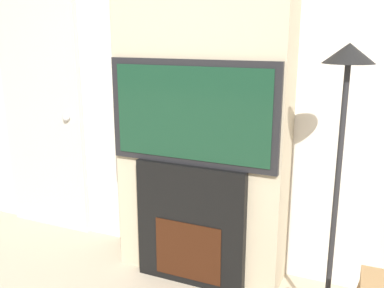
% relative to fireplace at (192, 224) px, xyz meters
% --- Properties ---
extents(wall_back, '(6.00, 0.06, 2.70)m').
position_rel_fireplace_xyz_m(wall_back, '(0.00, 0.37, 0.93)').
color(wall_back, silver).
rests_on(wall_back, ground_plane).
extents(chimney_breast, '(1.16, 0.34, 2.70)m').
position_rel_fireplace_xyz_m(chimney_breast, '(0.00, 0.17, 0.93)').
color(chimney_breast, '#BCAD8E').
rests_on(chimney_breast, ground_plane).
extents(fireplace, '(0.76, 0.15, 0.84)m').
position_rel_fireplace_xyz_m(fireplace, '(0.00, 0.00, 0.00)').
color(fireplace, black).
rests_on(fireplace, ground_plane).
extents(television, '(1.13, 0.07, 0.67)m').
position_rel_fireplace_xyz_m(television, '(0.00, -0.00, 0.76)').
color(television, black).
rests_on(television, fireplace).
extents(floor_lamp, '(0.30, 0.30, 1.62)m').
position_rel_fireplace_xyz_m(floor_lamp, '(0.91, -0.16, 0.71)').
color(floor_lamp, '#262628').
rests_on(floor_lamp, ground_plane).
extents(entry_door, '(0.81, 0.09, 2.10)m').
position_rel_fireplace_xyz_m(entry_door, '(-1.52, 0.31, 0.63)').
color(entry_door, beige).
rests_on(entry_door, ground_plane).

